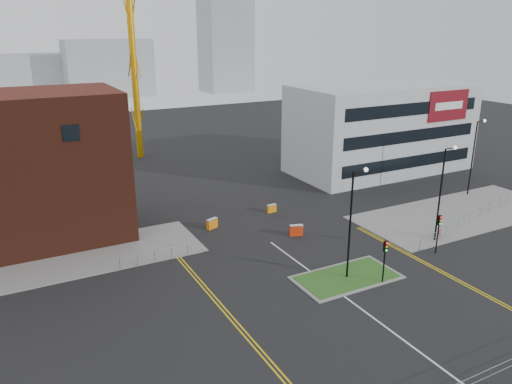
% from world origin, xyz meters
% --- Properties ---
extents(ground, '(200.00, 200.00, 0.00)m').
position_xyz_m(ground, '(0.00, 0.00, 0.00)').
color(ground, black).
rests_on(ground, ground).
extents(pavement_left, '(28.00, 8.00, 0.12)m').
position_xyz_m(pavement_left, '(-20.00, 22.00, 0.06)').
color(pavement_left, slate).
rests_on(pavement_left, ground).
extents(pavement_right, '(24.00, 10.00, 0.12)m').
position_xyz_m(pavement_right, '(22.00, 14.00, 0.06)').
color(pavement_right, slate).
rests_on(pavement_right, ground).
extents(island_kerb, '(8.60, 4.60, 0.08)m').
position_xyz_m(island_kerb, '(2.00, 8.00, 0.04)').
color(island_kerb, slate).
rests_on(island_kerb, ground).
extents(grass_island, '(8.00, 4.00, 0.12)m').
position_xyz_m(grass_island, '(2.00, 8.00, 0.06)').
color(grass_island, '#29551C').
rests_on(grass_island, ground).
extents(office_block, '(25.00, 12.20, 12.00)m').
position_xyz_m(office_block, '(26.01, 31.97, 6.00)').
color(office_block, '#A4A6A8').
rests_on(office_block, ground).
extents(streetlamp_island, '(1.46, 0.36, 9.18)m').
position_xyz_m(streetlamp_island, '(2.22, 8.00, 5.41)').
color(streetlamp_island, black).
rests_on(streetlamp_island, ground).
extents(streetlamp_right_near, '(1.46, 0.36, 9.18)m').
position_xyz_m(streetlamp_right_near, '(14.22, 10.00, 5.41)').
color(streetlamp_right_near, black).
rests_on(streetlamp_right_near, ground).
extents(streetlamp_right_far, '(1.46, 0.36, 9.18)m').
position_xyz_m(streetlamp_right_far, '(28.22, 18.00, 5.41)').
color(streetlamp_right_far, black).
rests_on(streetlamp_right_far, ground).
extents(traffic_light_island, '(0.28, 0.33, 3.65)m').
position_xyz_m(traffic_light_island, '(4.00, 5.98, 2.57)').
color(traffic_light_island, black).
rests_on(traffic_light_island, ground).
extents(traffic_light_right, '(0.28, 0.33, 3.65)m').
position_xyz_m(traffic_light_right, '(12.00, 7.98, 2.57)').
color(traffic_light_right, black).
rests_on(traffic_light_right, ground).
extents(railing_front, '(24.05, 0.05, 1.10)m').
position_xyz_m(railing_front, '(0.00, -6.00, 0.78)').
color(railing_front, gray).
rests_on(railing_front, ground).
extents(railing_left, '(6.05, 0.05, 1.10)m').
position_xyz_m(railing_left, '(-11.00, 18.00, 0.74)').
color(railing_left, gray).
rests_on(railing_left, ground).
extents(railing_right, '(19.05, 5.05, 1.10)m').
position_xyz_m(railing_right, '(20.50, 11.50, 0.78)').
color(railing_right, gray).
rests_on(railing_right, ground).
extents(centre_line, '(0.15, 30.00, 0.01)m').
position_xyz_m(centre_line, '(0.00, 2.00, 0.01)').
color(centre_line, silver).
rests_on(centre_line, ground).
extents(yellow_left_a, '(0.12, 24.00, 0.01)m').
position_xyz_m(yellow_left_a, '(-9.00, 10.00, 0.01)').
color(yellow_left_a, gold).
rests_on(yellow_left_a, ground).
extents(yellow_left_b, '(0.12, 24.00, 0.01)m').
position_xyz_m(yellow_left_b, '(-8.70, 10.00, 0.01)').
color(yellow_left_b, gold).
rests_on(yellow_left_b, ground).
extents(yellow_right_a, '(0.12, 20.00, 0.01)m').
position_xyz_m(yellow_right_a, '(9.50, 6.00, 0.01)').
color(yellow_right_a, gold).
rests_on(yellow_right_a, ground).
extents(yellow_right_b, '(0.12, 20.00, 0.01)m').
position_xyz_m(yellow_right_b, '(9.80, 6.00, 0.01)').
color(yellow_right_b, gold).
rests_on(yellow_right_b, ground).
extents(skyline_b, '(24.00, 12.00, 16.00)m').
position_xyz_m(skyline_b, '(10.00, 130.00, 8.00)').
color(skyline_b, gray).
rests_on(skyline_b, ground).
extents(skyline_c, '(14.00, 12.00, 28.00)m').
position_xyz_m(skyline_c, '(45.00, 125.00, 14.00)').
color(skyline_c, gray).
rests_on(skyline_c, ground).
extents(skyline_d, '(30.00, 12.00, 12.00)m').
position_xyz_m(skyline_d, '(-8.00, 140.00, 6.00)').
color(skyline_d, gray).
rests_on(skyline_d, ground).
extents(pedestrian, '(0.68, 0.51, 1.70)m').
position_xyz_m(pedestrian, '(14.75, 10.09, 0.85)').
color(pedestrian, '#BD7A81').
rests_on(pedestrian, ground).
extents(barrier_left, '(1.30, 0.83, 1.04)m').
position_xyz_m(barrier_left, '(-3.56, 22.82, 0.56)').
color(barrier_left, orange).
rests_on(barrier_left, ground).
extents(barrier_mid, '(1.37, 0.81, 1.10)m').
position_xyz_m(barrier_mid, '(3.00, 17.29, 0.60)').
color(barrier_mid, red).
rests_on(barrier_mid, ground).
extents(barrier_right, '(1.10, 0.44, 0.90)m').
position_xyz_m(barrier_right, '(4.06, 24.00, 0.49)').
color(barrier_right, orange).
rests_on(barrier_right, ground).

